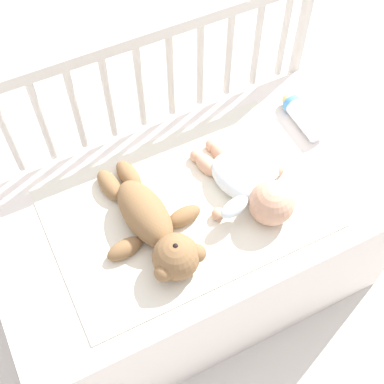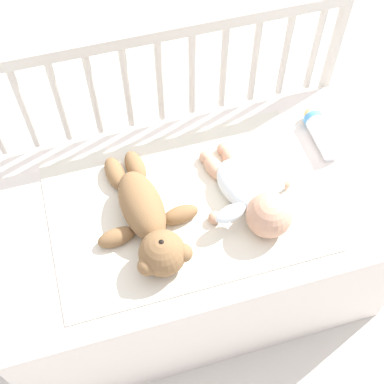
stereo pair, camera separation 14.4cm
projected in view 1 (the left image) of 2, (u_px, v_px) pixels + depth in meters
name	position (u px, v px, depth m)	size (l,w,h in m)	color
ground_plane	(192.00, 277.00, 1.90)	(12.00, 12.00, 0.00)	silver
crib_mattress	(192.00, 245.00, 1.69)	(1.13, 0.62, 0.49)	white
crib_rail	(141.00, 100.00, 1.57)	(1.13, 0.04, 0.84)	beige
blanket	(185.00, 206.00, 1.48)	(0.75, 0.51, 0.01)	silver
teddy_bear	(153.00, 226.00, 1.39)	(0.29, 0.42, 0.12)	olive
baby	(249.00, 186.00, 1.46)	(0.26, 0.35, 0.12)	white
baby_bottle	(301.00, 115.00, 1.63)	(0.06, 0.19, 0.06)	white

